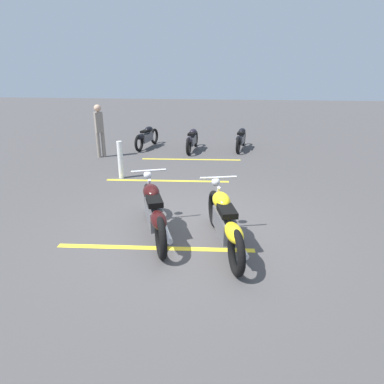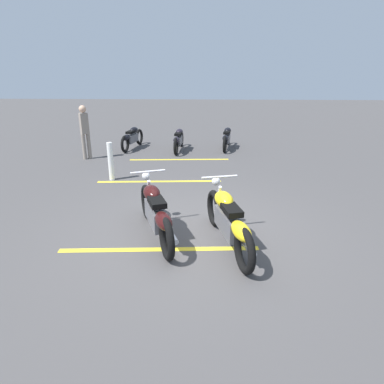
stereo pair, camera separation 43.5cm
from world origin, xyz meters
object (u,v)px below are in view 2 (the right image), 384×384
at_px(bystander_near_row, 85,130).
at_px(motorcycle_row_center, 132,138).
at_px(motorcycle_dark_foreground, 156,213).
at_px(bollard_post, 111,161).
at_px(motorcycle_bright_foreground, 229,221).
at_px(motorcycle_row_left, 178,140).
at_px(motorcycle_row_far_left, 227,138).

bearing_deg(bystander_near_row, motorcycle_row_center, -74.71).
bearing_deg(motorcycle_dark_foreground, bollard_post, 6.73).
height_order(motorcycle_bright_foreground, motorcycle_row_left, motorcycle_bright_foreground).
bearing_deg(bystander_near_row, motorcycle_bright_foreground, 178.51).
distance_m(motorcycle_row_left, bystander_near_row, 3.20).
relative_size(motorcycle_bright_foreground, motorcycle_row_far_left, 1.11).
relative_size(motorcycle_row_far_left, motorcycle_row_center, 0.99).
relative_size(motorcycle_dark_foreground, motorcycle_row_center, 1.06).
relative_size(motorcycle_row_far_left, bollard_post, 1.98).
xyz_separation_m(motorcycle_bright_foreground, motorcycle_row_far_left, (7.28, -0.34, -0.06)).
bearing_deg(motorcycle_row_left, bystander_near_row, 116.97).
distance_m(motorcycle_row_far_left, bystander_near_row, 4.95).
distance_m(motorcycle_bright_foreground, motorcycle_dark_foreground, 1.23).
bearing_deg(motorcycle_bright_foreground, bystander_near_row, 22.57).
distance_m(motorcycle_dark_foreground, motorcycle_row_center, 7.16).
xyz_separation_m(motorcycle_row_far_left, motorcycle_row_center, (-0.13, 3.49, 0.01)).
relative_size(motorcycle_row_far_left, bystander_near_row, 1.15).
xyz_separation_m(motorcycle_row_far_left, motorcycle_row_left, (-0.42, 1.74, 0.00)).
distance_m(motorcycle_row_left, bollard_post, 3.75).
bearing_deg(motorcycle_row_center, bollard_post, -166.09).
bearing_deg(motorcycle_bright_foreground, motorcycle_row_center, 8.86).
distance_m(motorcycle_dark_foreground, motorcycle_row_far_left, 7.18).
height_order(motorcycle_row_left, bollard_post, bollard_post).
relative_size(motorcycle_dark_foreground, motorcycle_row_far_left, 1.08).
distance_m(motorcycle_bright_foreground, motorcycle_row_center, 7.81).
height_order(motorcycle_bright_foreground, motorcycle_dark_foreground, same).
height_order(motorcycle_bright_foreground, motorcycle_row_center, motorcycle_bright_foreground).
xyz_separation_m(motorcycle_row_left, motorcycle_row_center, (0.29, 1.75, 0.00)).
height_order(motorcycle_dark_foreground, motorcycle_row_center, motorcycle_dark_foreground).
bearing_deg(motorcycle_bright_foreground, bollard_post, 25.12).
xyz_separation_m(motorcycle_dark_foreground, motorcycle_row_far_left, (7.02, -1.54, -0.06)).
relative_size(motorcycle_bright_foreground, motorcycle_dark_foreground, 1.03).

